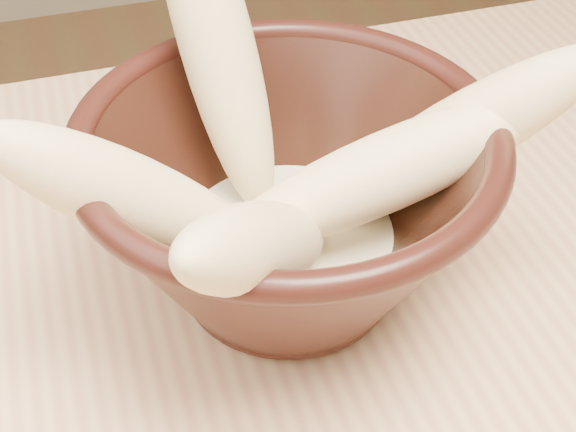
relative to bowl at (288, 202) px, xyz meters
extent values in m
cylinder|color=black|center=(0.00, 0.00, -0.06)|extent=(0.10, 0.10, 0.01)
cylinder|color=black|center=(0.00, 0.00, -0.04)|extent=(0.09, 0.09, 0.01)
torus|color=black|center=(0.00, 0.00, 0.04)|extent=(0.22, 0.22, 0.01)
cylinder|color=#EDE5BF|center=(0.00, 0.00, -0.03)|extent=(0.12, 0.12, 0.02)
ellipsoid|color=#E9D089|center=(-0.02, 0.07, 0.06)|extent=(0.07, 0.13, 0.19)
ellipsoid|color=#E9D089|center=(-0.08, -0.01, 0.03)|extent=(0.15, 0.05, 0.14)
ellipsoid|color=#E9D089|center=(0.09, -0.01, 0.03)|extent=(0.16, 0.09, 0.14)
ellipsoid|color=#E9D089|center=(0.05, -0.02, 0.02)|extent=(0.18, 0.05, 0.09)
ellipsoid|color=#E9D089|center=(-0.03, -0.06, 0.03)|extent=(0.13, 0.15, 0.14)
camera|label=1|loc=(-0.10, -0.30, 0.28)|focal=50.00mm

